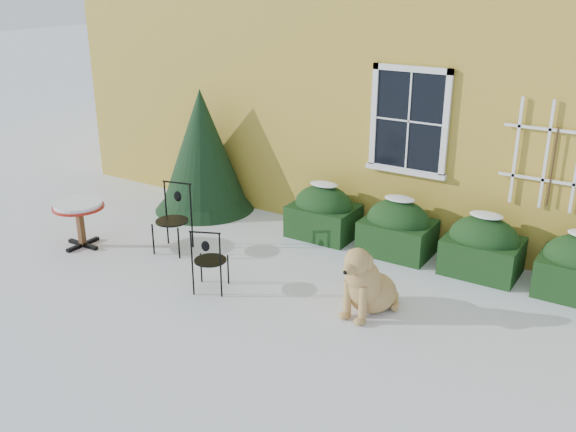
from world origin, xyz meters
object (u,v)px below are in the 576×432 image
Objects in this scene: evergreen_shrub at (203,162)px; patio_chair_near at (209,259)px; bistro_table at (79,210)px; dog at (366,285)px; patio_chair_far at (173,218)px.

evergreen_shrub is 2.37× the size of patio_chair_near.
patio_chair_near reaches higher than bistro_table.
bistro_table is 0.74× the size of dog.
evergreen_shrub reaches higher than patio_chair_near.
patio_chair_far is at bearing -176.35° from dog.
evergreen_shrub is 1.92m from patio_chair_far.
dog is at bearing 172.01° from patio_chair_near.
patio_chair_far reaches higher than dog.
evergreen_shrub is 2.05× the size of dog.
bistro_table is 4.73m from dog.
patio_chair_near is at bearing -49.30° from evergreen_shrub.
dog is (4.18, -1.91, -0.49)m from evergreen_shrub.
evergreen_shrub reaches higher than dog.
evergreen_shrub is 2.07× the size of patio_chair_far.
evergreen_shrub is at bearing -73.03° from patio_chair_near.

